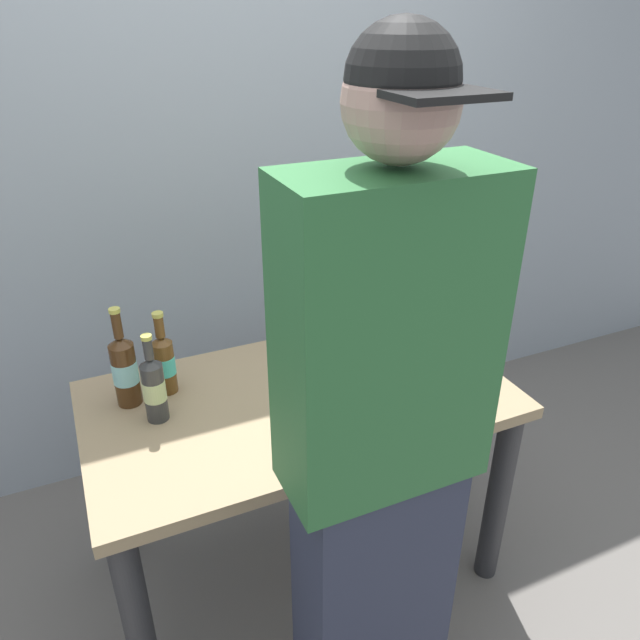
% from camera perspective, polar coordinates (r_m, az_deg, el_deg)
% --- Properties ---
extents(ground_plane, '(8.00, 8.00, 0.00)m').
position_cam_1_polar(ground_plane, '(2.42, -1.68, -21.85)').
color(ground_plane, slate).
rests_on(ground_plane, ground).
extents(desk, '(1.31, 0.74, 0.75)m').
position_cam_1_polar(desk, '(1.99, -1.93, -10.26)').
color(desk, '#9E8460').
rests_on(desk, ground).
extents(laptop, '(0.39, 0.34, 0.22)m').
position_cam_1_polar(laptop, '(2.08, 7.24, -2.56)').
color(laptop, '#B7BABC').
rests_on(laptop, desk).
extents(beer_bottle_dark, '(0.08, 0.08, 0.32)m').
position_cam_1_polar(beer_bottle_dark, '(1.90, -18.00, -4.42)').
color(beer_bottle_dark, '#472B14').
rests_on(beer_bottle_dark, desk).
extents(beer_bottle_brown, '(0.07, 0.07, 0.28)m').
position_cam_1_polar(beer_bottle_brown, '(1.81, -15.44, -6.17)').
color(beer_bottle_brown, '#333333').
rests_on(beer_bottle_brown, desk).
extents(beer_bottle_green, '(0.07, 0.07, 0.28)m').
position_cam_1_polar(beer_bottle_green, '(1.93, -14.54, -3.85)').
color(beer_bottle_green, brown).
rests_on(beer_bottle_green, desk).
extents(person_figure, '(0.45, 0.28, 1.83)m').
position_cam_1_polar(person_figure, '(1.40, 5.71, -12.77)').
color(person_figure, '#2D3347').
rests_on(person_figure, ground).
extents(back_wall, '(6.00, 0.10, 2.60)m').
position_cam_1_polar(back_wall, '(2.46, -10.19, 14.59)').
color(back_wall, '#99A3AD').
rests_on(back_wall, ground).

